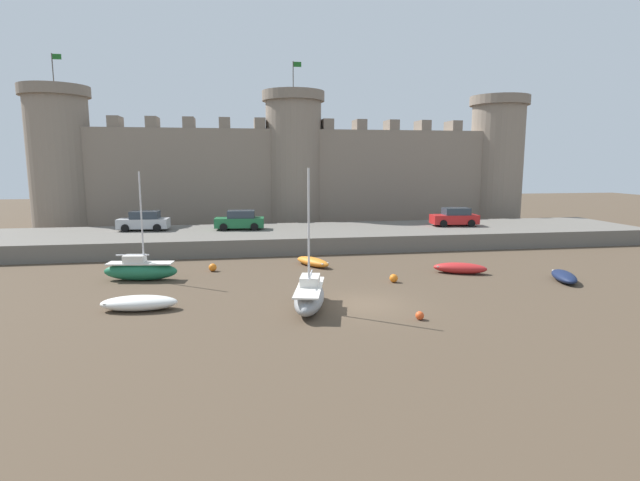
{
  "coord_description": "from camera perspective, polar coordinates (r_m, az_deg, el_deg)",
  "views": [
    {
      "loc": [
        -6.06,
        -23.13,
        6.94
      ],
      "look_at": [
        -1.39,
        4.76,
        2.5
      ],
      "focal_mm": 28.0,
      "sensor_mm": 36.0,
      "label": 1
    }
  ],
  "objects": [
    {
      "name": "car_quay_centre_east",
      "position": [
        42.83,
        -9.13,
        2.29
      ],
      "size": [
        4.21,
        2.1,
        1.62
      ],
      "color": "#1E6638",
      "rests_on": "quay_road"
    },
    {
      "name": "car_quay_east",
      "position": [
        44.21,
        -19.48,
        2.09
      ],
      "size": [
        4.21,
        2.1,
        1.62
      ],
      "color": "#B2B5B7",
      "rests_on": "quay_road"
    },
    {
      "name": "sailboat_midflat_right",
      "position": [
        31.5,
        -19.85,
        -3.15
      ],
      "size": [
        4.44,
        1.8,
        6.43
      ],
      "color": "#1E6B47",
      "rests_on": "ground"
    },
    {
      "name": "quay_road",
      "position": [
        42.43,
        -1.19,
        0.39
      ],
      "size": [
        58.06,
        10.0,
        1.3
      ],
      "primitive_type": "cube",
      "color": "#666059",
      "rests_on": "ground"
    },
    {
      "name": "rowboat_midflat_left",
      "position": [
        33.72,
        -0.84,
        -2.41
      ],
      "size": [
        2.45,
        3.23,
        0.59
      ],
      "color": "orange",
      "rests_on": "ground"
    },
    {
      "name": "rowboat_foreground_right",
      "position": [
        32.7,
        15.71,
        -3.03
      ],
      "size": [
        3.45,
        2.27,
        0.68
      ],
      "color": "red",
      "rests_on": "ground"
    },
    {
      "name": "mooring_buoy_near_shore",
      "position": [
        29.5,
        8.42,
        -4.29
      ],
      "size": [
        0.49,
        0.49,
        0.49
      ],
      "primitive_type": "sphere",
      "color": "orange",
      "rests_on": "ground"
    },
    {
      "name": "mooring_buoy_near_channel",
      "position": [
        32.83,
        -12.17,
        -3.03
      ],
      "size": [
        0.51,
        0.51,
        0.51
      ],
      "primitive_type": "sphere",
      "color": "orange",
      "rests_on": "ground"
    },
    {
      "name": "ground_plane",
      "position": [
        24.9,
        5.02,
        -7.3
      ],
      "size": [
        160.0,
        160.0,
        0.0
      ],
      "primitive_type": "plane",
      "color": "#4C3D2D"
    },
    {
      "name": "mooring_buoy_mid_mud",
      "position": [
        22.88,
        11.33,
        -8.41
      ],
      "size": [
        0.38,
        0.38,
        0.38
      ],
      "primitive_type": "sphere",
      "color": "#E04C1E",
      "rests_on": "ground"
    },
    {
      "name": "castle",
      "position": [
        53.29,
        -3.0,
        8.19
      ],
      "size": [
        52.51,
        6.45,
        17.17
      ],
      "color": "gray",
      "rests_on": "ground"
    },
    {
      "name": "car_quay_centre_west",
      "position": [
        46.35,
        15.14,
        2.59
      ],
      "size": [
        4.21,
        2.1,
        1.62
      ],
      "color": "red",
      "rests_on": "quay_road"
    },
    {
      "name": "sailboat_midflat_centre",
      "position": [
        23.85,
        -1.22,
        -6.34
      ],
      "size": [
        2.42,
        4.89,
        6.7
      ],
      "color": "gray",
      "rests_on": "ground"
    },
    {
      "name": "rowboat_foreground_centre",
      "position": [
        32.74,
        26.11,
        -3.68
      ],
      "size": [
        2.03,
        3.23,
        0.59
      ],
      "color": "#141E3D",
      "rests_on": "ground"
    },
    {
      "name": "rowboat_near_channel_right",
      "position": [
        25.27,
        -19.98,
        -6.7
      ],
      "size": [
        3.63,
        1.52,
        0.71
      ],
      "color": "silver",
      "rests_on": "ground"
    }
  ]
}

